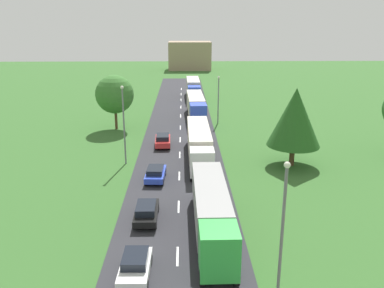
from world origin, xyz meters
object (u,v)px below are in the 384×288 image
truck_fourth (193,88)px  lamppost_second (124,122)px  car_second (146,211)px  truck_second (199,142)px  truck_lead (212,210)px  tree_maple (295,117)px  lamppost_lead (282,228)px  distant_building (190,56)px  tree_oak (115,94)px  truck_third (196,106)px  car_lead (135,265)px  car_third (155,173)px  lamppost_third (218,97)px  car_fourth (163,140)px

truck_fourth → lamppost_second: 39.72m
car_second → truck_second: bearing=71.8°
truck_lead → tree_maple: size_ratio=1.54×
truck_second → lamppost_second: size_ratio=1.59×
car_second → lamppost_lead: 13.77m
truck_fourth → tree_maple: (10.09, -39.55, 3.36)m
lamppost_second → tree_maple: (18.70, -0.87, 0.59)m
car_second → distant_building: bearing=87.1°
tree_oak → truck_lead: bearing=-68.8°
truck_fourth → distant_building: size_ratio=0.93×
truck_third → truck_second: bearing=-90.7°
tree_maple → distant_building: bearing=96.5°
truck_lead → car_lead: 7.37m
lamppost_lead → car_third: bearing=114.1°
lamppost_second → distant_building: bearing=84.3°
distant_building → lamppost_third: bearing=-87.2°
car_lead → car_third: car_lead is taller
truck_second → car_fourth: size_ratio=3.35×
tree_oak → distant_building: distant_building is taller
lamppost_lead → truck_third: bearing=94.3°
car_third → truck_lead: bearing=-65.6°
truck_fourth → truck_second: bearing=-90.3°
tree_oak → truck_second: bearing=-49.6°
truck_fourth → lamppost_lead: (3.39, -62.34, 2.67)m
truck_second → lamppost_third: bearing=78.0°
tree_maple → distant_building: tree_maple is taller
lamppost_lead → truck_lead: bearing=113.6°
truck_fourth → tree_oak: 26.68m
car_second → tree_oak: size_ratio=0.54×
tree_oak → distant_building: size_ratio=0.60×
tree_maple → truck_second: bearing=168.6°
truck_lead → truck_third: size_ratio=0.98×
lamppost_lead → tree_maple: (6.70, 22.78, 0.69)m
truck_fourth → lamppost_lead: lamppost_lead is taller
car_fourth → tree_maple: tree_maple is taller
car_lead → car_second: bearing=89.5°
car_second → car_third: 8.48m
car_lead → tree_oak: (-6.86, 36.12, 4.40)m
truck_second → lamppost_third: (3.60, 16.92, 2.07)m
truck_second → car_second: bearing=-108.2°
lamppost_second → distant_building: size_ratio=0.67×
tree_oak → tree_maple: 27.25m
distant_building → truck_lead: bearing=-90.0°
truck_third → car_fourth: size_ratio=3.26×
car_second → distant_building: 100.59m
truck_lead → lamppost_lead: size_ratio=1.55×
car_second → distant_building: (5.17, 100.40, 3.52)m
truck_third → lamppost_lead: 44.77m
truck_third → lamppost_third: bearing=-39.7°
truck_lead → car_second: (-5.16, 2.43, -1.28)m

